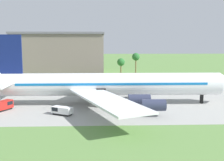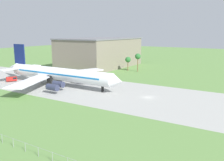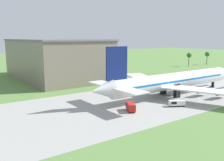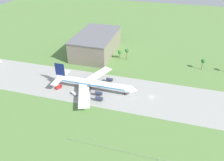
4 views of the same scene
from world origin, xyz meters
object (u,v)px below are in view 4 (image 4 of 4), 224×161
baggage_tug (74,94)px  catering_van (59,87)px  no_stopping_sign (160,160)px  terminal_building (96,44)px  jet_airliner (92,83)px

baggage_tug → catering_van: (-14.88, 4.65, 0.26)m
baggage_tug → catering_van: 15.59m
catering_van → no_stopping_sign: size_ratio=3.24×
no_stopping_sign → terminal_building: terminal_building is taller
jet_airliner → terminal_building: size_ratio=1.16×
baggage_tug → no_stopping_sign: (67.93, -42.34, 0.02)m
terminal_building → jet_airliner: bearing=-73.6°
baggage_tug → terminal_building: 74.90m
baggage_tug → terminal_building: size_ratio=0.09×
catering_van → terminal_building: bearing=84.1°
jet_airliner → terminal_building: 66.08m
baggage_tug → catering_van: size_ratio=0.98×
jet_airliner → no_stopping_sign: (57.06, -53.05, -4.36)m
baggage_tug → no_stopping_sign: 80.04m
jet_airliner → baggage_tug: size_ratio=13.39×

